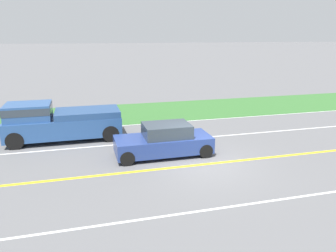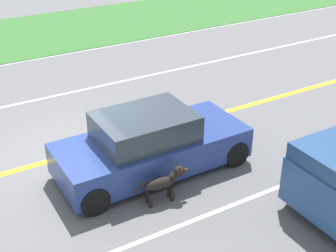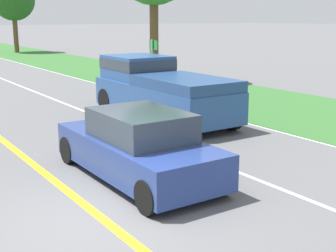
# 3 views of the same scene
# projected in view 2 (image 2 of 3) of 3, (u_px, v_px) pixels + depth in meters

# --- Properties ---
(ground_plane) EXTENTS (400.00, 400.00, 0.00)m
(ground_plane) POSITION_uv_depth(u_px,v_px,m) (70.00, 155.00, 11.16)
(ground_plane) COLOR #5B5B5E
(centre_divider_line) EXTENTS (0.18, 160.00, 0.01)m
(centre_divider_line) POSITION_uv_depth(u_px,v_px,m) (70.00, 155.00, 11.16)
(centre_divider_line) COLOR yellow
(centre_divider_line) RESTS_ON ground
(lane_edge_line_left) EXTENTS (0.14, 160.00, 0.01)m
(lane_edge_line_left) POSITION_uv_depth(u_px,v_px,m) (1.00, 65.00, 16.47)
(lane_edge_line_left) COLOR white
(lane_edge_line_left) RESTS_ON ground
(lane_dash_same_dir) EXTENTS (0.10, 160.00, 0.01)m
(lane_dash_same_dir) POSITION_uv_depth(u_px,v_px,m) (137.00, 243.00, 8.50)
(lane_dash_same_dir) COLOR white
(lane_dash_same_dir) RESTS_ON ground
(lane_dash_oncoming) EXTENTS (0.10, 160.00, 0.01)m
(lane_dash_oncoming) POSITION_uv_depth(u_px,v_px,m) (29.00, 101.00, 13.82)
(lane_dash_oncoming) COLOR white
(lane_dash_oncoming) RESTS_ON ground
(ego_car) EXTENTS (1.80, 4.26, 1.44)m
(ego_car) POSITION_uv_depth(u_px,v_px,m) (150.00, 145.00, 10.29)
(ego_car) COLOR navy
(ego_car) RESTS_ON ground
(dog) EXTENTS (0.30, 1.23, 0.76)m
(dog) POSITION_uv_depth(u_px,v_px,m) (165.00, 182.00, 9.40)
(dog) COLOR black
(dog) RESTS_ON ground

